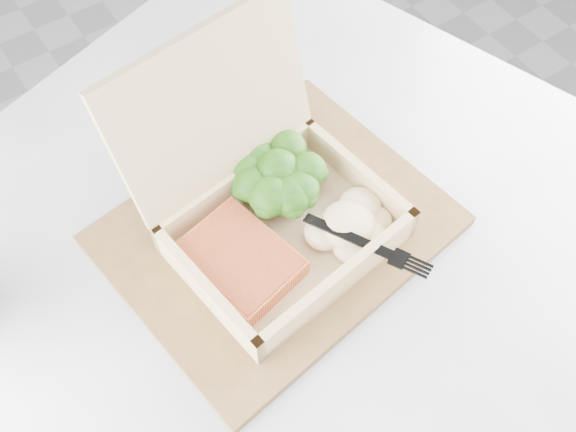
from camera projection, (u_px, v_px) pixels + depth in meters
cafe_table at (285, 314)px, 0.86m from camera, size 1.00×1.00×0.73m
serving_tray at (276, 230)px, 0.70m from camera, size 0.38×0.32×0.01m
takeout_container at (262, 195)px, 0.66m from camera, size 0.24×0.24×0.20m
salmon_fillet at (240, 260)px, 0.65m from camera, size 0.11×0.13×0.02m
broccoli_pile at (278, 176)px, 0.69m from camera, size 0.11×0.11×0.04m
mashed_potatoes at (348, 225)px, 0.66m from camera, size 0.09×0.08×0.03m
plastic_fork at (332, 227)px, 0.65m from camera, size 0.07×0.14×0.02m
receipt at (164, 148)px, 0.77m from camera, size 0.09×0.14×0.00m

